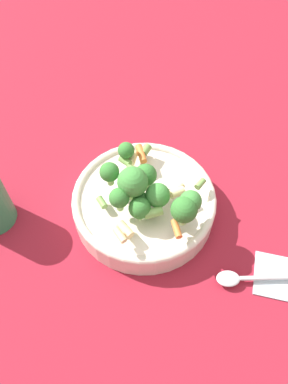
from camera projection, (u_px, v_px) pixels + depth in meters
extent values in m
plane|color=maroon|center=(144.00, 211.00, 0.65)|extent=(3.00, 3.00, 0.00)
cylinder|color=beige|center=(144.00, 204.00, 0.63)|extent=(0.24, 0.24, 0.04)
torus|color=beige|center=(144.00, 198.00, 0.61)|extent=(0.24, 0.24, 0.01)
cylinder|color=#8CB766|center=(146.00, 183.00, 0.61)|extent=(0.01, 0.01, 0.02)
sphere|color=#33722D|center=(146.00, 175.00, 0.59)|extent=(0.04, 0.04, 0.04)
cylinder|color=#8CB766|center=(140.00, 215.00, 0.58)|extent=(0.01, 0.01, 0.01)
sphere|color=#33722D|center=(140.00, 208.00, 0.56)|extent=(0.03, 0.03, 0.03)
cylinder|color=#8CB766|center=(183.00, 219.00, 0.56)|extent=(0.01, 0.01, 0.02)
sphere|color=#33722D|center=(184.00, 210.00, 0.54)|extent=(0.04, 0.04, 0.04)
cylinder|color=#8CB766|center=(110.00, 180.00, 0.59)|extent=(0.01, 0.01, 0.02)
sphere|color=#33722D|center=(109.00, 172.00, 0.57)|extent=(0.03, 0.03, 0.03)
cylinder|color=#8CB766|center=(120.00, 206.00, 0.57)|extent=(0.01, 0.01, 0.02)
sphere|color=#33722D|center=(119.00, 198.00, 0.55)|extent=(0.03, 0.03, 0.03)
cylinder|color=#8CB766|center=(127.00, 158.00, 0.64)|extent=(0.01, 0.01, 0.01)
sphere|color=#33722D|center=(126.00, 150.00, 0.62)|extent=(0.03, 0.03, 0.03)
cylinder|color=#8CB766|center=(133.00, 193.00, 0.58)|extent=(0.02, 0.02, 0.02)
sphere|color=#3D8438|center=(133.00, 182.00, 0.56)|extent=(0.05, 0.05, 0.05)
cylinder|color=#8CB766|center=(189.00, 208.00, 0.56)|extent=(0.01, 0.01, 0.01)
sphere|color=#3D8438|center=(191.00, 201.00, 0.55)|extent=(0.03, 0.03, 0.03)
cylinder|color=#8CB766|center=(141.00, 206.00, 0.59)|extent=(0.01, 0.01, 0.01)
sphere|color=#33722D|center=(141.00, 201.00, 0.58)|extent=(0.03, 0.03, 0.03)
cylinder|color=#8CB766|center=(157.00, 204.00, 0.59)|extent=(0.01, 0.01, 0.02)
sphere|color=#3D8438|center=(158.00, 195.00, 0.57)|extent=(0.04, 0.04, 0.04)
cylinder|color=orange|center=(142.00, 155.00, 0.63)|extent=(0.03, 0.03, 0.01)
cylinder|color=beige|center=(177.00, 192.00, 0.59)|extent=(0.02, 0.03, 0.01)
cylinder|color=#729E4C|center=(146.00, 150.00, 0.64)|extent=(0.02, 0.02, 0.01)
cylinder|color=orange|center=(177.00, 229.00, 0.55)|extent=(0.03, 0.03, 0.01)
cylinder|color=beige|center=(133.00, 158.00, 0.64)|extent=(0.02, 0.03, 0.01)
cylinder|color=orange|center=(140.00, 150.00, 0.65)|extent=(0.02, 0.02, 0.01)
cylinder|color=#729E4C|center=(153.00, 213.00, 0.56)|extent=(0.03, 0.03, 0.01)
cylinder|color=#729E4C|center=(102.00, 202.00, 0.59)|extent=(0.02, 0.02, 0.01)
cylinder|color=beige|center=(176.00, 190.00, 0.59)|extent=(0.02, 0.03, 0.01)
cylinder|color=#729E4C|center=(134.00, 170.00, 0.61)|extent=(0.03, 0.02, 0.01)
cylinder|color=#729E4C|center=(200.00, 184.00, 0.60)|extent=(0.01, 0.02, 0.01)
cylinder|color=beige|center=(120.00, 235.00, 0.54)|extent=(0.03, 0.02, 0.01)
cylinder|color=#729E4C|center=(125.00, 161.00, 0.63)|extent=(0.02, 0.01, 0.01)
cylinder|color=beige|center=(125.00, 230.00, 0.56)|extent=(0.03, 0.02, 0.01)
cylinder|color=silver|center=(285.00, 277.00, 0.57)|extent=(0.11, 0.09, 0.01)
ellipsoid|color=silver|center=(228.00, 279.00, 0.57)|extent=(0.04, 0.04, 0.01)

